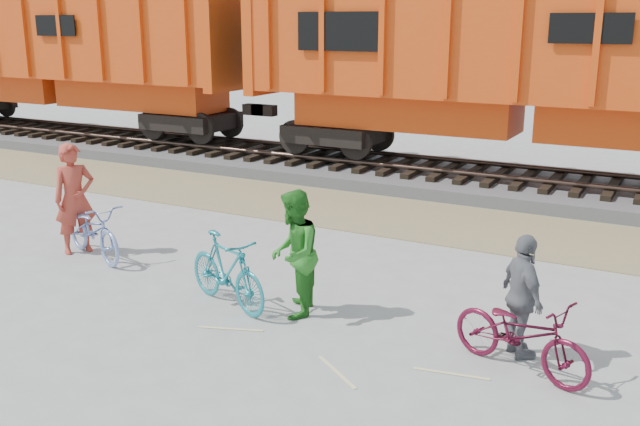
% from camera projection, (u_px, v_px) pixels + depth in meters
% --- Properties ---
extents(ground, '(120.00, 120.00, 0.00)m').
position_uv_depth(ground, '(325.00, 322.00, 9.76)').
color(ground, '#9E9E99').
rests_on(ground, ground).
extents(gravel_strip, '(120.00, 3.00, 0.02)m').
position_uv_depth(gravel_strip, '(452.00, 224.00, 14.42)').
color(gravel_strip, '#97865E').
rests_on(gravel_strip, ground).
extents(ballast_bed, '(120.00, 4.00, 0.30)m').
position_uv_depth(ballast_bed, '(498.00, 183.00, 17.35)').
color(ballast_bed, slate).
rests_on(ballast_bed, ground).
extents(track, '(120.00, 2.60, 0.24)m').
position_uv_depth(track, '(499.00, 170.00, 17.27)').
color(track, black).
rests_on(track, ballast_bed).
extents(hopper_car_left, '(14.00, 3.13, 4.65)m').
position_uv_depth(hopper_car_left, '(66.00, 52.00, 23.22)').
color(hopper_car_left, black).
rests_on(hopper_car_left, track).
extents(hopper_car_center, '(14.00, 3.13, 4.65)m').
position_uv_depth(hopper_car_center, '(533.00, 65.00, 16.32)').
color(hopper_car_center, black).
rests_on(hopper_car_center, track).
extents(bicycle_blue, '(1.99, 1.26, 0.99)m').
position_uv_depth(bicycle_blue, '(94.00, 230.00, 12.28)').
color(bicycle_blue, '#7C95D3').
rests_on(bicycle_blue, ground).
extents(bicycle_teal, '(1.84, 1.09, 1.07)m').
position_uv_depth(bicycle_teal, '(227.00, 271.00, 10.18)').
color(bicycle_teal, teal).
rests_on(bicycle_teal, ground).
extents(bicycle_maroon, '(1.90, 1.18, 0.94)m').
position_uv_depth(bicycle_maroon, '(521.00, 334.00, 8.28)').
color(bicycle_maroon, '#520D23').
rests_on(bicycle_maroon, ground).
extents(person_solo, '(0.75, 0.85, 1.95)m').
position_uv_depth(person_solo, '(75.00, 199.00, 12.47)').
color(person_solo, '#A93729').
rests_on(person_solo, ground).
extents(person_man, '(0.95, 1.06, 1.79)m').
position_uv_depth(person_man, '(294.00, 254.00, 9.79)').
color(person_man, '#277921').
rests_on(person_man, ground).
extents(person_woman, '(0.87, 0.95, 1.55)m').
position_uv_depth(person_woman, '(522.00, 297.00, 8.59)').
color(person_woman, slate).
rests_on(person_woman, ground).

